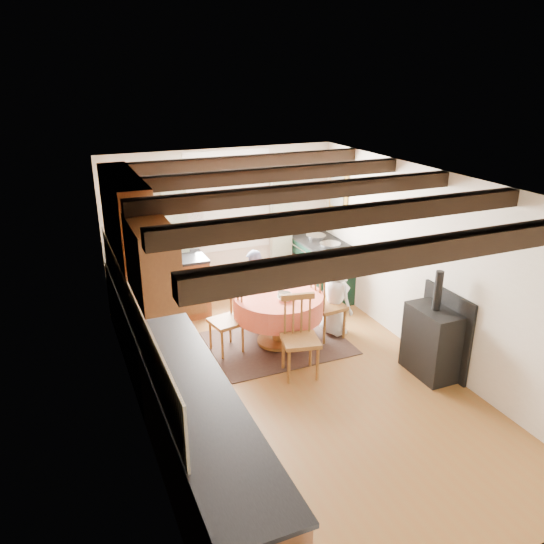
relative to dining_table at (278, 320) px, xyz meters
name	(u,v)px	position (x,y,z in m)	size (l,w,h in m)	color
floor	(299,385)	(-0.19, -1.03, -0.36)	(3.60, 5.50, 0.00)	brown
ceiling	(303,183)	(-0.19, -1.03, 2.04)	(3.60, 5.50, 0.00)	white
wall_back	(222,227)	(-0.19, 1.72, 0.84)	(3.60, 0.00, 2.40)	silver
wall_front	(486,446)	(-0.19, -3.78, 0.84)	(3.60, 0.00, 2.40)	silver
wall_left	(134,321)	(-1.99, -1.03, 0.84)	(0.00, 5.50, 2.40)	silver
wall_right	(433,269)	(1.61, -1.03, 0.84)	(0.00, 5.50, 2.40)	silver
beam_a	(430,250)	(-0.19, -3.03, 1.95)	(3.60, 0.16, 0.16)	black
beam_b	(354,215)	(-0.19, -2.03, 1.95)	(3.60, 0.16, 0.16)	black
beam_c	(303,192)	(-0.19, -1.03, 1.95)	(3.60, 0.16, 0.16)	black
beam_d	(265,175)	(-0.19, -0.03, 1.95)	(3.60, 0.16, 0.16)	black
beam_e	(237,162)	(-0.19, 0.97, 1.95)	(3.60, 0.16, 0.16)	black
splash_left	(131,308)	(-1.97, -0.73, 0.84)	(0.02, 4.50, 0.55)	beige
splash_back	(158,235)	(-1.19, 1.70, 0.84)	(1.40, 0.02, 0.55)	beige
base_cabinet_left	(170,381)	(-1.69, -1.03, 0.08)	(0.60, 5.30, 0.88)	brown
base_cabinet_back	(163,290)	(-1.24, 1.42, 0.08)	(1.30, 0.60, 0.88)	brown
worktop_left	(169,342)	(-1.67, -1.03, 0.54)	(0.64, 5.30, 0.04)	black
worktop_back	(160,261)	(-1.24, 1.40, 0.54)	(1.30, 0.64, 0.04)	black
wall_cabinet_glass	(125,215)	(-1.82, 0.17, 1.59)	(0.34, 1.80, 0.90)	brown
wall_cabinet_solid	(152,260)	(-1.82, -1.33, 1.54)	(0.34, 0.90, 0.70)	brown
window_frame	(228,201)	(-0.09, 1.70, 1.24)	(1.34, 0.03, 1.54)	white
window_pane	(228,201)	(-0.09, 1.71, 1.24)	(1.20, 0.01, 1.40)	white
curtain_left	(176,241)	(-0.94, 1.62, 0.74)	(0.35, 0.10, 2.10)	silver
curtain_right	(281,228)	(0.76, 1.62, 0.74)	(0.35, 0.10, 2.10)	silver
curtain_rod	(229,162)	(-0.09, 1.62, 1.84)	(0.03, 0.03, 2.00)	black
wall_picture	(339,191)	(1.58, 1.27, 1.34)	(0.04, 0.50, 0.60)	gold
wall_plate	(285,190)	(0.86, 1.69, 1.34)	(0.30, 0.30, 0.02)	silver
rug	(278,343)	(0.00, 0.00, -0.35)	(1.81, 1.41, 0.01)	#413128
dining_table	(278,320)	(0.00, 0.00, 0.00)	(1.19, 1.19, 0.72)	#CE6657
chair_near	(301,338)	(-0.07, -0.81, 0.14)	(0.43, 0.45, 1.00)	brown
chair_left	(226,319)	(-0.70, 0.08, 0.10)	(0.40, 0.42, 0.93)	brown
chair_right	(328,303)	(0.70, -0.08, 0.15)	(0.43, 0.45, 1.01)	brown
aga_range	(322,269)	(1.28, 1.17, 0.12)	(0.67, 1.04, 0.96)	black
cast_iron_stove	(434,324)	(1.39, -1.41, 0.31)	(0.40, 0.67, 1.34)	black
child_far	(254,289)	(-0.10, 0.63, 0.22)	(0.42, 0.28, 1.16)	#495276
child_right	(335,297)	(0.85, -0.03, 0.19)	(0.54, 0.35, 1.10)	white
bowl_a	(285,298)	(0.01, -0.19, 0.38)	(0.20, 0.20, 0.05)	silver
bowl_b	(285,295)	(0.04, -0.10, 0.39)	(0.18, 0.18, 0.06)	silver
cup	(280,290)	(0.04, 0.02, 0.41)	(0.10, 0.10, 0.10)	silver
canister_tall	(147,251)	(-1.41, 1.49, 0.69)	(0.15, 0.15, 0.26)	#262628
canister_wide	(165,251)	(-1.14, 1.48, 0.66)	(0.18, 0.18, 0.20)	#262628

